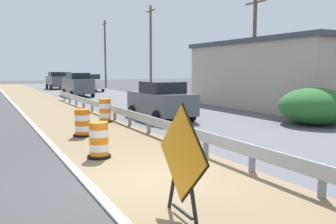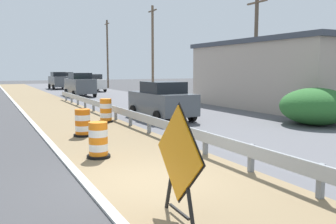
{
  "view_description": "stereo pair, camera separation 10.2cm",
  "coord_description": "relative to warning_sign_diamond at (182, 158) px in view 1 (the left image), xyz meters",
  "views": [
    {
      "loc": [
        -3.25,
        -7.32,
        2.54
      ],
      "look_at": [
        2.52,
        3.9,
        1.04
      ],
      "focal_mm": 38.58,
      "sensor_mm": 36.0,
      "label": 1
    },
    {
      "loc": [
        -3.16,
        -7.36,
        2.54
      ],
      "look_at": [
        2.52,
        3.9,
        1.04
      ],
      "focal_mm": 38.58,
      "sensor_mm": 36.0,
      "label": 2
    }
  ],
  "objects": [
    {
      "name": "ground_plane",
      "position": [
        0.34,
        2.16,
        -1.06
      ],
      "size": [
        160.0,
        160.0,
        0.0
      ],
      "primitive_type": "plane",
      "color": "#3D3D3F"
    },
    {
      "name": "median_dirt_strip",
      "position": [
        1.13,
        2.16,
        -1.06
      ],
      "size": [
        4.0,
        120.0,
        0.01
      ],
      "primitive_type": "cube",
      "color": "#7F6B4C",
      "rests_on": "ground"
    },
    {
      "name": "curb_near_edge",
      "position": [
        -0.96,
        2.16,
        -1.06
      ],
      "size": [
        0.2,
        120.0,
        0.11
      ],
      "primitive_type": "cube",
      "color": "#ADADA8",
      "rests_on": "ground"
    },
    {
      "name": "guardrail_median",
      "position": [
        2.9,
        4.82,
        -0.54
      ],
      "size": [
        0.18,
        41.83,
        0.71
      ],
      "color": "#999EA3",
      "rests_on": "ground"
    },
    {
      "name": "warning_sign_diamond",
      "position": [
        0.0,
        0.0,
        0.0
      ],
      "size": [
        0.11,
        1.73,
        2.01
      ],
      "rotation": [
        0.0,
        0.0,
        3.11
      ],
      "color": "black",
      "rests_on": "ground"
    },
    {
      "name": "traffic_barrel_nearest",
      "position": [
        -0.02,
        4.8,
        -0.6
      ],
      "size": [
        0.68,
        0.68,
        1.04
      ],
      "color": "orange",
      "rests_on": "ground"
    },
    {
      "name": "traffic_barrel_close",
      "position": [
        0.39,
        8.38,
        -0.6
      ],
      "size": [
        0.71,
        0.71,
        1.03
      ],
      "color": "orange",
      "rests_on": "ground"
    },
    {
      "name": "traffic_barrel_mid",
      "position": [
        2.27,
        11.54,
        -0.55
      ],
      "size": [
        0.7,
        0.7,
        1.13
      ],
      "color": "orange",
      "rests_on": "ground"
    },
    {
      "name": "car_lead_near_lane",
      "position": [
        5.53,
        42.85,
        0.03
      ],
      "size": [
        2.02,
        4.25,
        2.2
      ],
      "rotation": [
        0.0,
        0.0,
        1.6
      ],
      "color": "#4C5156",
      "rests_on": "ground"
    },
    {
      "name": "car_trailing_near_lane",
      "position": [
        8.41,
        36.24,
        -0.07
      ],
      "size": [
        1.99,
        4.56,
        1.97
      ],
      "rotation": [
        0.0,
        0.0,
        -1.57
      ],
      "color": "silver",
      "rests_on": "ground"
    },
    {
      "name": "car_lead_far_lane",
      "position": [
        5.14,
        29.11,
        0.04
      ],
      "size": [
        2.2,
        4.79,
        2.21
      ],
      "rotation": [
        0.0,
        0.0,
        1.59
      ],
      "color": "#4C5156",
      "rests_on": "ground"
    },
    {
      "name": "car_mid_far_lane",
      "position": [
        8.58,
        52.55,
        -0.02
      ],
      "size": [
        2.14,
        4.81,
        2.09
      ],
      "rotation": [
        0.0,
        0.0,
        -1.54
      ],
      "color": "#4C5156",
      "rests_on": "ground"
    },
    {
      "name": "car_trailing_far_lane",
      "position": [
        5.13,
        11.25,
        -0.1
      ],
      "size": [
        2.23,
        4.33,
        1.92
      ],
      "rotation": [
        0.0,
        0.0,
        1.6
      ],
      "color": "#4C5156",
      "rests_on": "ground"
    },
    {
      "name": "roadside_shop_near",
      "position": [
        14.86,
        13.02,
        1.16
      ],
      "size": [
        6.94,
        12.24,
        4.42
      ],
      "color": "#AD9E8E",
      "rests_on": "ground"
    },
    {
      "name": "utility_pole_near",
      "position": [
        12.65,
        13.05,
        2.7
      ],
      "size": [
        0.24,
        1.8,
        7.22
      ],
      "color": "brown",
      "rests_on": "ground"
    },
    {
      "name": "utility_pole_mid",
      "position": [
        12.05,
        27.6,
        3.45
      ],
      "size": [
        0.24,
        1.8,
        8.7
      ],
      "color": "brown",
      "rests_on": "ground"
    },
    {
      "name": "utility_pole_far",
      "position": [
        12.27,
        43.08,
        3.68
      ],
      "size": [
        0.24,
        1.8,
        9.16
      ],
      "color": "brown",
      "rests_on": "ground"
    },
    {
      "name": "bush_roadside",
      "position": [
        10.62,
        6.41,
        -0.21
      ],
      "size": [
        3.21,
        3.21,
        1.7
      ],
      "primitive_type": "ellipsoid",
      "color": "#286028",
      "rests_on": "ground"
    }
  ]
}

